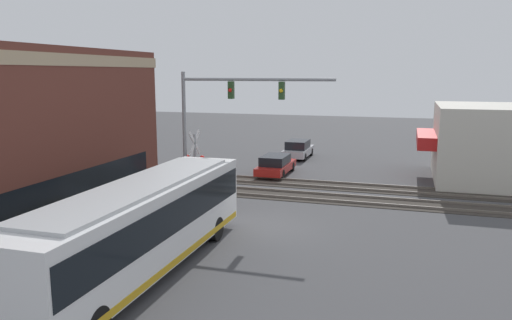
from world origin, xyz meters
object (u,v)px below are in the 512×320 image
Objects in this scene: pedestrian_at_crossing at (198,181)px; parked_car_red at (276,165)px; parked_car_silver at (298,150)px; city_bus at (141,224)px; crossing_signal at (195,157)px.

parked_car_red is at bearing -20.12° from pedestrian_at_crossing.
parked_car_silver is at bearing -10.43° from pedestrian_at_crossing.
parked_car_red is at bearing -180.00° from parked_car_silver.
city_bus is 10.69m from crossing_signal.
crossing_signal is 0.81× the size of parked_car_red.
parked_car_red is 7.16m from parked_car_silver.
city_bus is at bearing -166.13° from pedestrian_at_crossing.
parked_car_silver is 2.66× the size of pedestrian_at_crossing.
crossing_signal is 2.24× the size of pedestrian_at_crossing.
crossing_signal reaches higher than parked_car_silver.
city_bus is at bearing -165.84° from crossing_signal.
city_bus is 25.13m from parked_car_silver.
crossing_signal is (10.35, 2.61, 0.52)m from city_bus.
city_bus is 2.63× the size of parked_car_red.
parked_car_silver is (7.16, 0.00, 0.04)m from parked_car_red.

